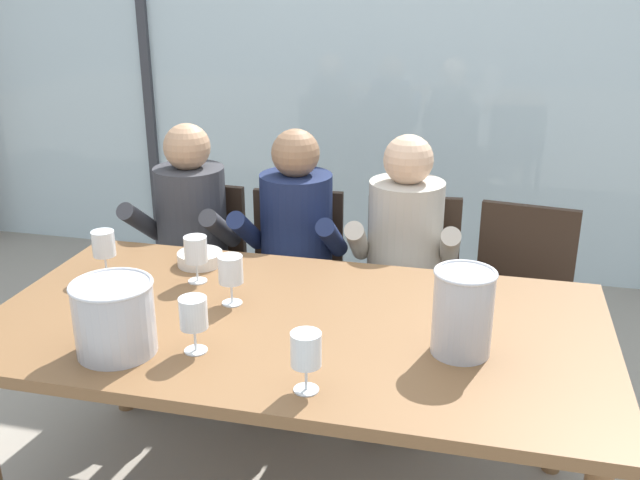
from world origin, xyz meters
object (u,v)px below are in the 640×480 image
chair_right_of_center (520,293)px  wine_glass_by_right_taster (193,314)px  chair_center (411,281)px  person_beige_jumper (403,258)px  chair_near_curtain (197,263)px  ice_bucket_secondary (463,311)px  tasting_bowl (200,258)px  chair_left_of_center (295,273)px  wine_glass_by_left_taster (306,352)px  wine_glass_spare_empty (196,251)px  person_navy_polo (292,248)px  dining_table (295,340)px  ice_bucket_primary (114,317)px  wine_glass_center_pour (231,272)px  wine_glass_near_bucket (104,246)px  person_charcoal_jacket (186,239)px

chair_right_of_center → wine_glass_by_right_taster: (-0.99, -1.21, 0.37)m
chair_center → person_beige_jumper: person_beige_jumper is taller
chair_near_curtain → ice_bucket_secondary: bearing=-35.2°
tasting_bowl → chair_near_curtain: bearing=115.4°
chair_left_of_center → wine_glass_by_left_taster: (0.40, -1.32, 0.36)m
chair_near_curtain → wine_glass_spare_empty: size_ratio=5.02×
chair_right_of_center → chair_center: bearing=-174.1°
chair_center → person_navy_polo: (-0.51, -0.16, 0.17)m
dining_table → person_navy_polo: size_ratio=1.69×
dining_table → person_beige_jumper: size_ratio=1.69×
ice_bucket_primary → wine_glass_by_right_taster: bearing=13.9°
chair_left_of_center → person_beige_jumper: bearing=-19.1°
dining_table → wine_glass_spare_empty: wine_glass_spare_empty is taller
person_navy_polo → dining_table: bearing=-73.7°
chair_left_of_center → person_beige_jumper: size_ratio=0.73×
dining_table → wine_glass_center_pour: (-0.24, 0.07, 0.19)m
chair_right_of_center → tasting_bowl: 1.39m
dining_table → chair_right_of_center: chair_right_of_center is taller
chair_center → tasting_bowl: (-0.76, -0.59, 0.27)m
chair_right_of_center → wine_glass_near_bucket: bearing=-145.9°
ice_bucket_primary → chair_right_of_center: bearing=46.2°
dining_table → wine_glass_spare_empty: bearing=153.4°
ice_bucket_primary → wine_glass_near_bucket: ice_bucket_primary is taller
chair_center → tasting_bowl: 1.00m
person_beige_jumper → wine_glass_near_bucket: size_ratio=6.85×
chair_center → wine_glass_by_right_taster: wine_glass_by_right_taster is taller
person_beige_jumper → wine_glass_by_right_taster: bearing=-118.1°
person_navy_polo → wine_glass_by_right_taster: size_ratio=6.85×
ice_bucket_primary → wine_glass_center_pour: size_ratio=1.40×
chair_right_of_center → person_navy_polo: (-0.99, -0.14, 0.17)m
chair_right_of_center → ice_bucket_primary: ice_bucket_primary is taller
tasting_bowl → wine_glass_by_left_taster: bearing=-50.8°
wine_glass_spare_empty → ice_bucket_primary: bearing=-93.3°
tasting_bowl → wine_glass_by_right_taster: 0.69m
chair_center → wine_glass_near_bucket: 1.36m
person_charcoal_jacket → ice_bucket_primary: bearing=-75.8°
wine_glass_spare_empty → wine_glass_center_pour: bearing=-38.0°
chair_left_of_center → ice_bucket_secondary: (0.79, -1.01, 0.38)m
wine_glass_by_right_taster → ice_bucket_secondary: bearing=13.1°
ice_bucket_primary → wine_glass_by_right_taster: 0.23m
person_charcoal_jacket → ice_bucket_primary: size_ratio=4.90×
wine_glass_by_right_taster → person_navy_polo: bearing=90.1°
wine_glass_near_bucket → chair_right_of_center: bearing=26.2°
wine_glass_center_pour → chair_near_curtain: bearing=120.5°
dining_table → tasting_bowl: tasting_bowl is taller
chair_near_curtain → wine_glass_by_left_taster: size_ratio=5.02×
chair_center → tasting_bowl: bearing=-147.1°
person_charcoal_jacket → wine_glass_by_left_taster: bearing=-53.4°
tasting_bowl → wine_glass_center_pour: size_ratio=1.00×
dining_table → ice_bucket_secondary: 0.58m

